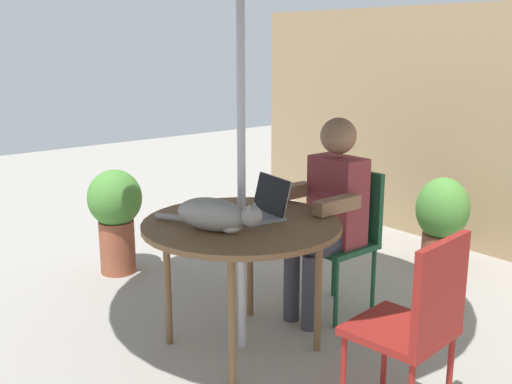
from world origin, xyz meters
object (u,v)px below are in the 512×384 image
(laptop, at_px, (264,205))
(potted_plant_by_chair, at_px, (116,212))
(chair_occupied, at_px, (346,229))
(potted_plant_near_fence, at_px, (442,217))
(person_seated, at_px, (329,207))
(patio_table, at_px, (242,232))
(chair_empty, at_px, (418,318))
(cat, at_px, (216,215))

(laptop, xyz_separation_m, potted_plant_by_chair, (-1.48, -0.17, -0.34))
(chair_occupied, relative_size, potted_plant_near_fence, 1.31)
(person_seated, bearing_deg, patio_table, -90.00)
(chair_empty, xyz_separation_m, potted_plant_by_chair, (-2.57, -0.11, -0.07))
(laptop, distance_m, potted_plant_by_chair, 1.53)
(chair_empty, distance_m, potted_plant_by_chair, 2.57)
(patio_table, xyz_separation_m, cat, (0.04, -0.20, 0.14))
(cat, bearing_deg, laptop, 99.68)
(person_seated, relative_size, cat, 2.00)
(patio_table, bearing_deg, chair_occupied, 90.00)
(patio_table, distance_m, potted_plant_by_chair, 1.52)
(person_seated, relative_size, potted_plant_near_fence, 1.81)
(person_seated, height_order, cat, person_seated)
(patio_table, height_order, potted_plant_near_fence, patio_table)
(patio_table, xyz_separation_m, laptop, (-0.02, 0.17, 0.12))
(laptop, bearing_deg, person_seated, 87.95)
(person_seated, bearing_deg, cat, -87.06)
(chair_empty, bearing_deg, chair_occupied, 146.08)
(cat, distance_m, potted_plant_near_fence, 2.24)
(laptop, relative_size, potted_plant_by_chair, 0.42)
(cat, distance_m, potted_plant_by_chair, 1.60)
(chair_occupied, height_order, potted_plant_by_chair, chair_occupied)
(chair_occupied, height_order, laptop, laptop)
(chair_occupied, xyz_separation_m, potted_plant_near_fence, (-0.06, 1.16, -0.15))
(potted_plant_by_chair, bearing_deg, chair_occupied, 28.93)
(potted_plant_near_fence, bearing_deg, cat, -87.13)
(chair_occupied, bearing_deg, person_seated, -90.00)
(patio_table, height_order, cat, cat)
(patio_table, xyz_separation_m, potted_plant_near_fence, (-0.06, 1.99, -0.30))
(person_seated, relative_size, laptop, 3.75)
(person_seated, bearing_deg, potted_plant_near_fence, 92.83)
(chair_occupied, relative_size, laptop, 2.72)
(person_seated, xyz_separation_m, potted_plant_by_chair, (-1.50, -0.67, -0.24))
(person_seated, distance_m, laptop, 0.52)
(chair_empty, bearing_deg, cat, -162.88)
(potted_plant_by_chair, bearing_deg, cat, -7.51)
(cat, bearing_deg, potted_plant_near_fence, 92.87)
(chair_empty, bearing_deg, potted_plant_near_fence, 121.15)
(laptop, distance_m, potted_plant_near_fence, 1.87)
(potted_plant_by_chair, bearing_deg, person_seated, 24.10)
(person_seated, xyz_separation_m, potted_plant_near_fence, (-0.06, 1.31, -0.32))
(patio_table, distance_m, cat, 0.25)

